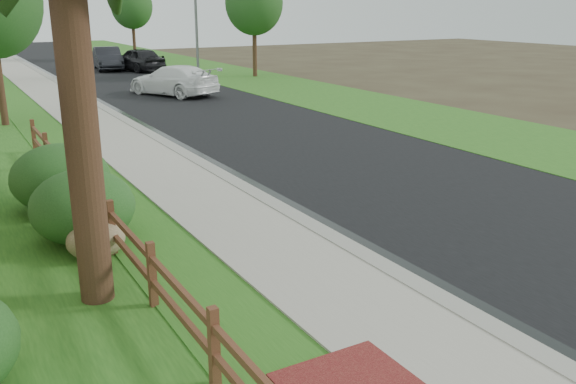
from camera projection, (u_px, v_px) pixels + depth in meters
ground at (453, 328)px, 8.93m from camera, size 120.00×120.00×0.00m
road at (121, 77)px, 40.12m from camera, size 8.00×90.00×0.02m
curb at (54, 80)px, 38.11m from camera, size 0.40×90.00×0.12m
wet_gutter at (60, 80)px, 38.29m from camera, size 0.50×90.00×0.00m
sidewalk at (32, 81)px, 37.49m from camera, size 2.20×90.00×0.10m
verge_far at (217, 72)px, 43.41m from camera, size 6.00×90.00×0.04m
ranch_fence at (96, 207)px, 12.34m from camera, size 0.12×16.92×1.10m
white_suv at (173, 80)px, 31.77m from camera, size 4.11×5.76×1.55m
dark_car_mid at (138, 59)px, 43.55m from camera, size 3.14×5.20×1.66m
dark_car_far at (108, 58)px, 44.32m from camera, size 2.37×5.12×1.63m
streetlight at (193, 0)px, 38.18m from camera, size 1.92×0.78×8.56m
boulder at (96, 240)px, 11.31m from camera, size 1.21×0.99×0.72m
shrub_b at (61, 178)px, 13.88m from camera, size 2.65×2.65×1.55m
shrub_c at (83, 207)px, 11.99m from camera, size 2.61×2.61×1.47m
tree_mid_right at (254, 3)px, 38.98m from camera, size 3.72×3.72×6.74m
tree_far_right at (132, 6)px, 51.47m from camera, size 3.47×3.47×6.40m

